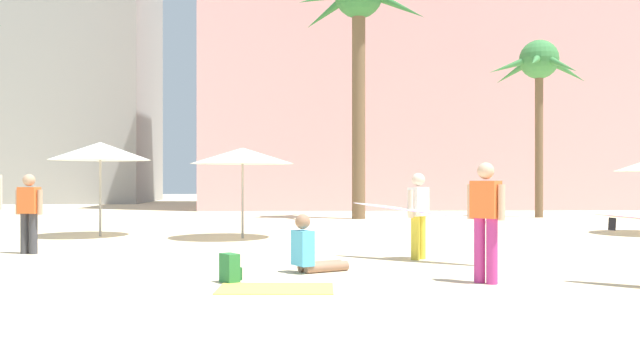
% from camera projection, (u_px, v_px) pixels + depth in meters
% --- Properties ---
extents(ground, '(120.00, 120.00, 0.00)m').
position_uv_depth(ground, '(276.00, 339.00, 6.26)').
color(ground, beige).
extents(hotel_pink, '(24.67, 11.05, 19.47)m').
position_uv_depth(hotel_pink, '(436.00, 29.00, 36.90)').
color(hotel_pink, pink).
rests_on(hotel_pink, ground).
extents(palm_tree_far_left, '(4.92, 5.10, 9.30)m').
position_uv_depth(palm_tree_far_left, '(358.00, 20.00, 25.09)').
color(palm_tree_far_left, brown).
rests_on(palm_tree_far_left, ground).
extents(palm_tree_center, '(4.14, 3.83, 6.86)m').
position_uv_depth(palm_tree_center, '(539.00, 71.00, 26.00)').
color(palm_tree_center, brown).
rests_on(palm_tree_center, ground).
extents(cafe_umbrella_0, '(2.58, 2.58, 2.44)m').
position_uv_depth(cafe_umbrella_0, '(100.00, 151.00, 17.46)').
color(cafe_umbrella_0, gray).
rests_on(cafe_umbrella_0, ground).
extents(cafe_umbrella_2, '(2.58, 2.58, 2.27)m').
position_uv_depth(cafe_umbrella_2, '(243.00, 156.00, 16.84)').
color(cafe_umbrella_2, gray).
rests_on(cafe_umbrella_2, ground).
extents(beach_towel, '(1.61, 1.03, 0.01)m').
position_uv_depth(beach_towel, '(276.00, 289.00, 9.09)').
color(beach_towel, '#F4CC4C').
rests_on(beach_towel, ground).
extents(backpack, '(0.34, 0.35, 0.42)m').
position_uv_depth(backpack, '(230.00, 269.00, 9.65)').
color(backpack, '#286F37').
rests_on(backpack, ground).
extents(person_far_right, '(2.50, 1.95, 1.60)m').
position_uv_depth(person_far_right, '(420.00, 212.00, 12.33)').
color(person_far_right, gold).
rests_on(person_far_right, ground).
extents(person_mid_left, '(0.95, 0.73, 0.93)m').
position_uv_depth(person_mid_left, '(311.00, 252.00, 10.72)').
color(person_mid_left, '#936B51').
rests_on(person_mid_left, ground).
extents(person_mid_right, '(0.60, 0.33, 1.59)m').
position_uv_depth(person_mid_right, '(29.00, 210.00, 13.36)').
color(person_mid_right, '#3D3D42').
rests_on(person_mid_right, ground).
extents(person_far_left, '(0.48, 0.51, 1.72)m').
position_uv_depth(person_far_left, '(486.00, 217.00, 9.59)').
color(person_far_left, '#B7337F').
rests_on(person_far_left, ground).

